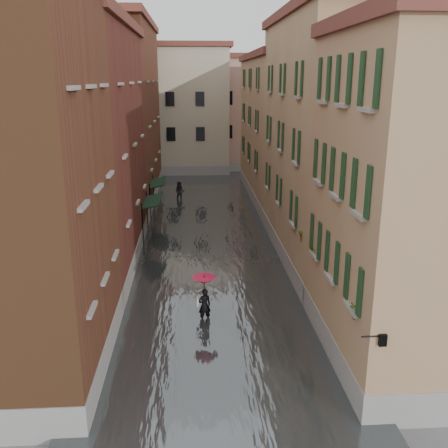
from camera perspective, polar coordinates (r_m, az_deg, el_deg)
name	(u,v)px	position (r m, az deg, el deg)	size (l,w,h in m)	color
ground	(217,334)	(20.77, -0.83, -12.51)	(120.00, 120.00, 0.00)	#57575A
floodwater	(207,235)	(32.72, -1.96, -1.31)	(10.00, 60.00, 0.20)	#474C4E
building_left_near	(3,192)	(17.65, -23.95, 3.41)	(6.00, 8.00, 13.00)	brown
building_left_mid	(78,151)	(28.11, -16.39, 7.98)	(6.00, 14.00, 12.50)	#5C2D1D
building_left_far	(117,116)	(42.72, -12.17, 11.95)	(6.00, 16.00, 14.00)	brown
building_right_near	(422,207)	(18.48, 21.66, 1.80)	(6.00, 8.00, 11.50)	#AE7E59
building_right_mid	(335,144)	(28.50, 12.55, 8.87)	(6.00, 14.00, 13.00)	tan
building_right_far	(285,131)	(43.11, 7.00, 10.55)	(6.00, 16.00, 11.50)	#AE7E59
building_end_cream	(172,111)	(56.32, -5.96, 12.69)	(12.00, 9.00, 13.00)	#B2AA8D
building_end_pink	(251,114)	(58.71, 3.15, 12.41)	(10.00, 9.00, 12.00)	tan
awning_near	(152,202)	(31.91, -8.26, 2.50)	(1.09, 3.39, 2.80)	black
awning_far	(158,183)	(37.61, -7.59, 4.64)	(1.09, 3.42, 2.80)	black
wall_lantern	(381,339)	(14.98, 17.54, -12.43)	(0.71, 0.22, 0.35)	black
window_planters	(323,254)	(19.63, 11.29, -3.36)	(0.59, 8.40, 0.84)	maroon
pedestrian_main	(204,294)	(21.17, -2.27, -7.96)	(1.01, 1.01, 2.06)	black
pedestrian_far	(180,192)	(41.97, -5.08, 3.68)	(0.83, 0.65, 1.72)	black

